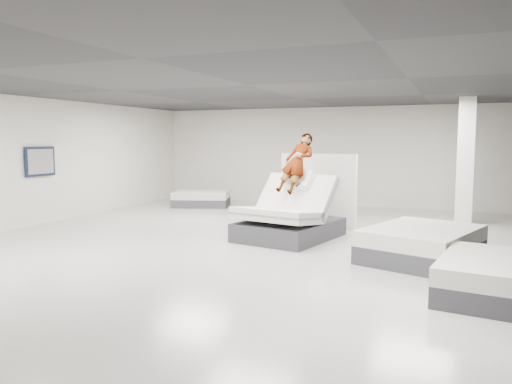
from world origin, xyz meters
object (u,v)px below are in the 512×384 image
(flat_bed_right_near, at_px, (499,278))
(flat_bed_left_far, at_px, (202,199))
(hero_bed, at_px, (289,219))
(divider_panel, at_px, (318,191))
(remote, at_px, (298,185))
(flat_bed_right_far, at_px, (422,244))
(wall_poster, at_px, (40,161))
(column, at_px, (465,162))
(person, at_px, (297,176))

(flat_bed_right_near, relative_size, flat_bed_left_far, 1.04)
(hero_bed, xyz_separation_m, flat_bed_left_far, (-4.34, 4.04, -0.19))
(divider_panel, bearing_deg, remote, -80.10)
(remote, xyz_separation_m, flat_bed_left_far, (-4.55, 4.08, -0.95))
(divider_panel, bearing_deg, flat_bed_left_far, 161.39)
(hero_bed, relative_size, flat_bed_right_far, 1.00)
(flat_bed_left_far, height_order, wall_poster, wall_poster)
(column, bearing_deg, flat_bed_right_far, -99.00)
(flat_bed_right_near, bearing_deg, hero_bed, 145.00)
(hero_bed, relative_size, flat_bed_left_far, 1.23)
(flat_bed_left_far, bearing_deg, hero_bed, -42.92)
(flat_bed_right_near, xyz_separation_m, flat_bed_left_far, (-8.30, 6.81, -0.03))
(flat_bed_left_far, bearing_deg, flat_bed_right_near, -39.36)
(person, distance_m, flat_bed_right_far, 3.21)
(hero_bed, bearing_deg, column, 44.20)
(wall_poster, bearing_deg, flat_bed_right_near, -11.89)
(hero_bed, relative_size, column, 0.79)
(flat_bed_right_far, bearing_deg, flat_bed_left_far, 145.15)
(column, distance_m, wall_poster, 10.71)
(flat_bed_right_far, height_order, flat_bed_left_far, flat_bed_right_far)
(divider_panel, bearing_deg, flat_bed_right_near, -40.97)
(remote, height_order, divider_panel, divider_panel)
(hero_bed, height_order, flat_bed_right_near, hero_bed)
(flat_bed_right_near, bearing_deg, remote, 143.97)
(person, xyz_separation_m, remote, (0.14, -0.39, -0.16))
(hero_bed, height_order, wall_poster, wall_poster)
(remote, distance_m, flat_bed_right_far, 2.90)
(hero_bed, xyz_separation_m, remote, (0.21, -0.05, 0.76))
(divider_panel, distance_m, flat_bed_right_far, 3.78)
(remote, relative_size, flat_bed_right_far, 0.06)
(flat_bed_right_near, bearing_deg, column, 94.14)
(remote, relative_size, flat_bed_right_near, 0.07)
(remote, distance_m, flat_bed_left_far, 6.19)
(divider_panel, height_order, column, column)
(person, xyz_separation_m, divider_panel, (0.11, 1.35, -0.45))
(remote, relative_size, flat_bed_left_far, 0.07)
(flat_bed_left_far, bearing_deg, remote, -41.89)
(hero_bed, distance_m, flat_bed_right_near, 4.84)
(person, xyz_separation_m, column, (3.44, 3.08, 0.25))
(hero_bed, bearing_deg, divider_panel, 83.90)
(hero_bed, xyz_separation_m, person, (0.07, 0.34, 0.92))
(flat_bed_right_near, distance_m, column, 6.34)
(flat_bed_right_far, height_order, wall_poster, wall_poster)
(person, xyz_separation_m, flat_bed_right_far, (2.75, -1.29, -1.05))
(divider_panel, relative_size, wall_poster, 2.09)
(person, bearing_deg, flat_bed_right_far, -13.35)
(divider_panel, xyz_separation_m, flat_bed_right_near, (3.78, -4.46, -0.63))
(divider_panel, height_order, flat_bed_right_far, divider_panel)
(remote, relative_size, wall_poster, 0.15)
(flat_bed_left_far, xyz_separation_m, column, (7.85, -0.62, 1.36))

